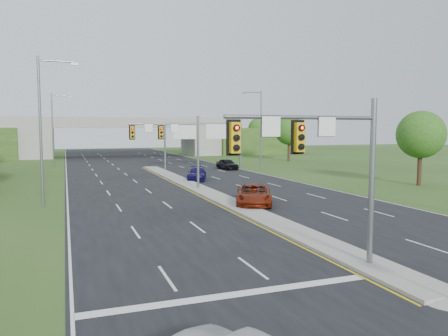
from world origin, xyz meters
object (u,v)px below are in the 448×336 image
Objects in this scene: sign_gantry at (203,133)px; overpass at (124,139)px; signal_mast_near at (326,155)px; car_far_a at (254,195)px; car_far_b at (197,174)px; signal_mast_far at (175,140)px; car_far_c at (227,164)px.

overpass reaches higher than sign_gantry.
car_far_a is (3.76, 15.36, -3.93)m from signal_mast_near.
car_far_a is 16.95m from car_far_b.
signal_mast_far is 55.13m from overpass.
signal_mast_far reaches higher than sign_gantry.
car_far_a reaches higher than car_far_c.
car_far_a is 1.15× the size of car_far_b.
overpass reaches higher than signal_mast_far.
overpass is 18.01× the size of car_far_c.
overpass is (-6.68, 35.08, -1.69)m from sign_gantry.
signal_mast_far is 21.91m from sign_gantry.
signal_mast_far is 1.44× the size of car_far_b.
car_far_c is (12.04, 18.33, -3.95)m from signal_mast_far.
sign_gantry reaches higher than car_far_a.
car_far_b is at bearing -87.58° from overpass.
car_far_b is at bearing 82.45° from signal_mast_near.
car_far_c is (8.28, 27.97, -0.02)m from car_far_a.
sign_gantry is 30.41m from car_far_a.
car_far_c is at bearing 96.96° from car_far_a.
signal_mast_near reaches higher than car_far_b.
signal_mast_near is at bearing -112.01° from car_far_c.
signal_mast_far is at bearing -129.78° from car_far_c.
car_far_c is at bearing -75.10° from overpass.
overpass is 47.90m from car_far_b.
car_far_a is 29.17m from car_far_c.
signal_mast_near is 25.00m from signal_mast_far.
signal_mast_far reaches higher than car_far_b.
signal_mast_near is 1.44× the size of car_far_b.
signal_mast_near is at bearing -101.25° from sign_gantry.
car_far_a is at bearing -99.92° from sign_gantry.
overpass is 14.32× the size of car_far_a.
car_far_b is at bearing -110.18° from sign_gantry.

